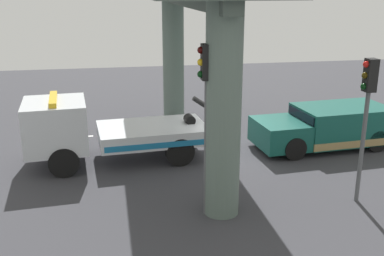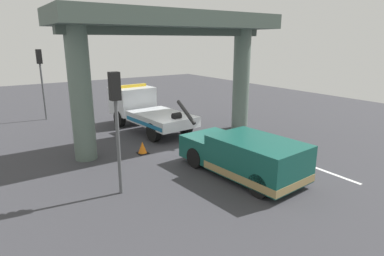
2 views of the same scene
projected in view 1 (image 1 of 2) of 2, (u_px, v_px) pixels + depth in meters
The scene contains 10 objects.
ground_plane at pixel (219, 155), 17.26m from camera, with size 60.00×40.00×0.10m, color #38383D.
lane_stripe_west at pixel (331, 123), 21.09m from camera, with size 2.60×0.16×0.01m, color silver.
lane_stripe_mid at pixel (203, 130), 20.06m from camera, with size 2.60×0.16×0.01m, color silver.
lane_stripe_east at pixel (61, 138), 19.03m from camera, with size 2.60×0.16×0.01m, color silver.
tow_truck_white at pixel (98, 130), 16.08m from camera, with size 7.33×2.84×2.46m.
towed_van_green at pixel (328, 127), 17.76m from camera, with size 5.35×2.57×1.58m.
overpass_structure at pixel (192, 10), 15.52m from camera, with size 3.60×11.12×6.41m.
traffic_light_near at pixel (367, 100), 12.57m from camera, with size 0.39×0.32×4.15m.
traffic_light_far at pixel (206, 94), 11.70m from camera, with size 0.39×0.32×4.64m.
traffic_cone_orange at pixel (227, 169), 15.07m from camera, with size 0.47×0.47×0.56m.
Camera 1 is at (3.93, 15.75, 6.00)m, focal length 43.12 mm.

